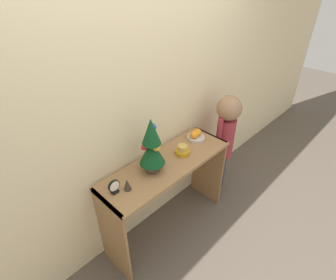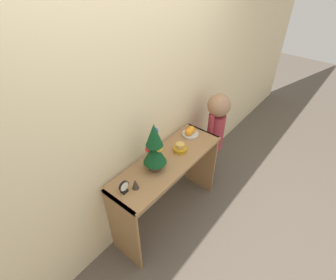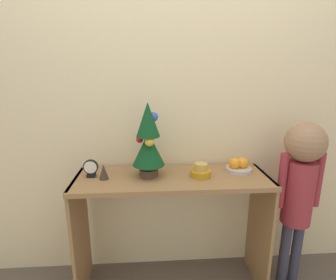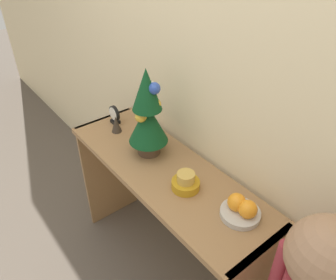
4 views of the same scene
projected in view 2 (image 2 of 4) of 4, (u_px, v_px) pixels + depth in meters
ground_plane at (183, 225)px, 2.78m from camera, size 12.00×12.00×0.00m
back_wall at (145, 110)px, 2.25m from camera, size 7.00×0.05×2.50m
console_table at (167, 175)px, 2.51m from camera, size 1.23×0.41×0.82m
mini_tree at (155, 147)px, 2.17m from camera, size 0.20×0.20×0.47m
fruit_bowl at (190, 132)px, 2.68m from camera, size 0.17×0.17×0.09m
singing_bowl at (180, 148)px, 2.48m from camera, size 0.13×0.13×0.09m
desk_clock at (124, 187)px, 2.06m from camera, size 0.09×0.04×0.11m
figurine at (135, 184)px, 2.09m from camera, size 0.06×0.06×0.10m
child_figure at (216, 124)px, 2.90m from camera, size 0.29×0.25×1.16m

